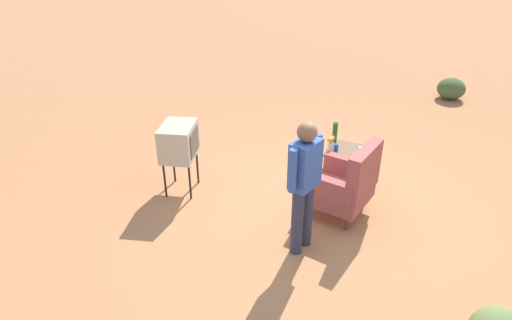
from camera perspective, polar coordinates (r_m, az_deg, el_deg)
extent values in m
plane|color=#C17A4C|center=(6.07, 9.08, -6.86)|extent=(60.00, 60.00, 0.00)
cylinder|color=brown|center=(6.35, 9.10, -3.96)|extent=(0.05, 0.05, 0.22)
cylinder|color=brown|center=(5.94, 6.86, -6.26)|extent=(0.05, 0.05, 0.22)
cylinder|color=brown|center=(6.19, 13.55, -5.37)|extent=(0.05, 0.05, 0.22)
cylinder|color=brown|center=(5.77, 11.57, -7.85)|extent=(0.05, 0.05, 0.22)
cube|color=#9E4C47|center=(5.94, 10.44, -4.14)|extent=(0.89, 0.89, 0.20)
cube|color=#9E4C47|center=(5.64, 13.76, -1.46)|extent=(0.78, 0.31, 0.64)
cube|color=#9E4C47|center=(6.08, 11.88, -0.95)|extent=(0.27, 0.70, 0.26)
cube|color=#9E4C47|center=(5.57, 9.28, -3.63)|extent=(0.27, 0.70, 0.26)
cylinder|color=black|center=(6.85, 10.03, 0.11)|extent=(0.04, 0.04, 0.55)
cylinder|color=black|center=(6.46, 9.09, -1.62)|extent=(0.04, 0.04, 0.55)
cylinder|color=black|center=(6.78, 13.70, -0.57)|extent=(0.04, 0.04, 0.55)
cylinder|color=black|center=(6.39, 12.97, -2.37)|extent=(0.04, 0.04, 0.55)
cube|color=brown|center=(6.48, 11.69, 1.16)|extent=(0.56, 0.56, 0.03)
cylinder|color=black|center=(6.23, -8.53, -2.81)|extent=(0.03, 0.03, 0.55)
cylinder|color=black|center=(6.59, -7.57, -0.86)|extent=(0.03, 0.03, 0.55)
cylinder|color=black|center=(6.33, -11.68, -2.58)|extent=(0.03, 0.03, 0.55)
cylinder|color=black|center=(6.69, -10.56, -0.67)|extent=(0.03, 0.03, 0.55)
cube|color=#BCB299|center=(6.22, -9.96, 2.41)|extent=(0.70, 0.58, 0.48)
cube|color=#383D3F|center=(6.16, -7.95, 2.31)|extent=(0.41, 0.12, 0.34)
cylinder|color=#2D3347|center=(5.28, 6.57, -6.94)|extent=(0.14, 0.14, 0.86)
cylinder|color=#2D3347|center=(5.14, 5.33, -7.96)|extent=(0.14, 0.14, 0.86)
cube|color=#3356A8|center=(4.83, 6.37, -0.59)|extent=(0.41, 0.31, 0.56)
cylinder|color=#3356A8|center=(5.00, 7.90, 0.72)|extent=(0.09, 0.09, 0.50)
cylinder|color=#3356A8|center=(4.64, 4.76, -1.40)|extent=(0.09, 0.09, 0.50)
sphere|color=brown|center=(4.66, 6.63, 3.61)|extent=(0.22, 0.22, 0.22)
cylinder|color=silver|center=(6.19, 13.28, 0.81)|extent=(0.06, 0.06, 0.20)
cylinder|color=#1E5623|center=(6.59, 10.14, 3.47)|extent=(0.07, 0.07, 0.32)
cylinder|color=blue|center=(6.36, 10.26, 1.53)|extent=(0.07, 0.07, 0.12)
cylinder|color=silver|center=(6.28, 9.59, 1.52)|extent=(0.09, 0.09, 0.18)
sphere|color=yellow|center=(6.22, 9.70, 2.67)|extent=(0.07, 0.07, 0.07)
sphere|color=#E04C66|center=(6.25, 9.87, 2.80)|extent=(0.07, 0.07, 0.07)
sphere|color=orange|center=(6.19, 9.48, 2.56)|extent=(0.07, 0.07, 0.07)
ellipsoid|color=#475B33|center=(10.76, 23.88, 8.42)|extent=(0.60, 0.60, 0.46)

